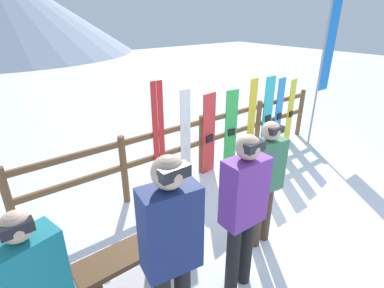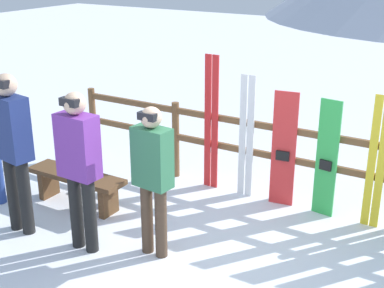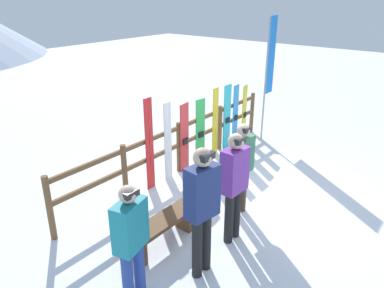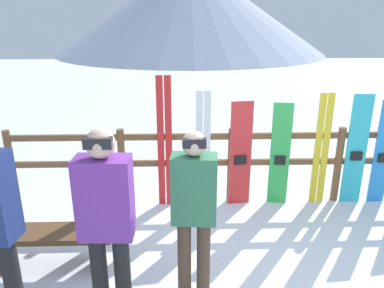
# 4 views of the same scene
# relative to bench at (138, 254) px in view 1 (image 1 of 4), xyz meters

# --- Properties ---
(ground_plane) EXTENTS (40.00, 40.00, 0.00)m
(ground_plane) POSITION_rel_bench_xyz_m (2.05, -0.37, -0.32)
(ground_plane) COLOR white
(fence) EXTENTS (6.07, 0.10, 1.08)m
(fence) POSITION_rel_bench_xyz_m (2.05, 1.41, 0.33)
(fence) COLOR brown
(fence) RESTS_ON ground
(bench) EXTENTS (1.32, 0.36, 0.43)m
(bench) POSITION_rel_bench_xyz_m (0.00, 0.00, 0.00)
(bench) COLOR brown
(bench) RESTS_ON ground
(person_purple) EXTENTS (0.43, 0.25, 1.73)m
(person_purple) POSITION_rel_bench_xyz_m (0.77, -0.73, 0.69)
(person_purple) COLOR black
(person_purple) RESTS_ON ground
(person_navy) EXTENTS (0.46, 0.30, 1.82)m
(person_navy) POSITION_rel_bench_xyz_m (-0.10, -0.81, 0.75)
(person_navy) COLOR black
(person_navy) RESTS_ON ground
(person_plaid_green) EXTENTS (0.41, 0.25, 1.61)m
(person_plaid_green) POSITION_rel_bench_xyz_m (1.47, -0.44, 0.62)
(person_plaid_green) COLOR #4C3828
(person_plaid_green) RESTS_ON ground
(ski_pair_red) EXTENTS (0.20, 0.02, 1.80)m
(ski_pair_red) POSITION_rel_bench_xyz_m (1.15, 1.35, 0.58)
(ski_pair_red) COLOR red
(ski_pair_red) RESTS_ON ground
(ski_pair_white) EXTENTS (0.19, 0.02, 1.60)m
(ski_pair_white) POSITION_rel_bench_xyz_m (1.65, 1.35, 0.48)
(ski_pair_white) COLOR white
(ski_pair_white) RESTS_ON ground
(snowboard_red) EXTENTS (0.30, 0.08, 1.46)m
(snowboard_red) POSITION_rel_bench_xyz_m (2.16, 1.35, 0.41)
(snowboard_red) COLOR red
(snowboard_red) RESTS_ON ground
(snowboard_green) EXTENTS (0.26, 0.08, 1.43)m
(snowboard_green) POSITION_rel_bench_xyz_m (2.70, 1.35, 0.39)
(snowboard_green) COLOR green
(snowboard_green) RESTS_ON ground
(ski_pair_yellow) EXTENTS (0.19, 0.02, 1.56)m
(ski_pair_yellow) POSITION_rel_bench_xyz_m (3.26, 1.35, 0.46)
(ski_pair_yellow) COLOR yellow
(ski_pair_yellow) RESTS_ON ground
(snowboard_cyan) EXTENTS (0.27, 0.05, 1.54)m
(snowboard_cyan) POSITION_rel_bench_xyz_m (3.74, 1.35, 0.45)
(snowboard_cyan) COLOR #2DBFCC
(snowboard_cyan) RESTS_ON ground
(snowboard_blue) EXTENTS (0.25, 0.07, 1.47)m
(snowboard_blue) POSITION_rel_bench_xyz_m (4.11, 1.35, 0.41)
(snowboard_blue) COLOR #288CE0
(snowboard_blue) RESTS_ON ground
(snowboard_yellow) EXTENTS (0.25, 0.09, 1.39)m
(snowboard_yellow) POSITION_rel_bench_xyz_m (4.53, 1.35, 0.37)
(snowboard_yellow) COLOR yellow
(snowboard_yellow) RESTS_ON ground
(rental_flag) EXTENTS (0.40, 0.04, 3.01)m
(rental_flag) POSITION_rel_bench_xyz_m (4.90, 0.95, 1.55)
(rental_flag) COLOR #99999E
(rental_flag) RESTS_ON ground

